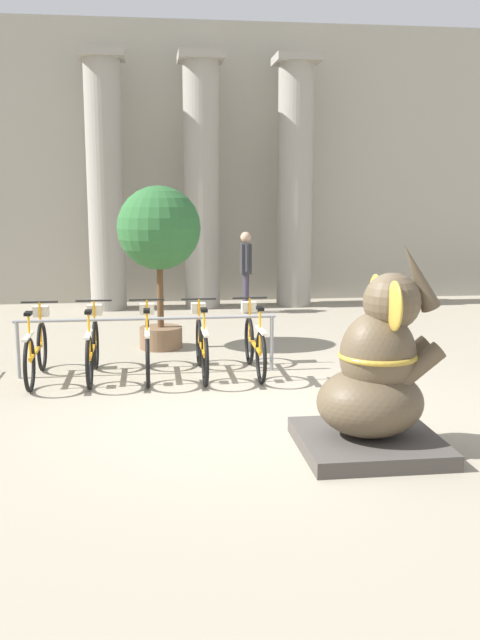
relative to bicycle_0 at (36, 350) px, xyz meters
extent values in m
plane|color=#9E937F|center=(2.58, -1.83, -0.40)|extent=(60.00, 60.00, 0.00)
cube|color=#A39E8E|center=(2.58, 6.77, 2.60)|extent=(20.00, 0.20, 6.00)
cylinder|color=gray|center=(0.62, 5.77, 2.10)|extent=(0.73, 0.73, 5.00)
cube|color=gray|center=(0.62, 5.77, 4.68)|extent=(0.92, 0.92, 0.16)
cylinder|color=gray|center=(2.58, 5.77, 2.10)|extent=(0.73, 0.73, 5.00)
cube|color=gray|center=(2.58, 5.77, 4.68)|extent=(0.92, 0.92, 0.16)
cylinder|color=gray|center=(4.55, 5.77, 2.10)|extent=(0.73, 0.73, 5.00)
cube|color=gray|center=(4.55, 5.77, 4.68)|extent=(0.92, 0.92, 0.16)
cylinder|color=gray|center=(-0.25, 0.12, -0.02)|extent=(0.05, 0.05, 0.75)
cylinder|color=gray|center=(3.09, 0.12, -0.02)|extent=(0.05, 0.05, 0.75)
cylinder|color=gray|center=(1.42, 0.12, 0.35)|extent=(3.44, 0.04, 0.04)
torus|color=black|center=(0.00, 0.49, -0.06)|extent=(0.05, 0.67, 0.67)
torus|color=black|center=(0.00, -0.57, -0.06)|extent=(0.05, 0.67, 0.67)
cube|color=orange|center=(0.00, -0.04, -0.01)|extent=(0.04, 0.96, 0.04)
cube|color=silver|center=(0.00, -0.57, 0.29)|extent=(0.06, 0.56, 0.03)
cylinder|color=orange|center=(0.00, -0.47, 0.23)|extent=(0.03, 0.03, 0.59)
cube|color=black|center=(0.00, -0.47, 0.55)|extent=(0.08, 0.18, 0.04)
cylinder|color=orange|center=(0.00, 0.45, 0.24)|extent=(0.03, 0.03, 0.61)
cylinder|color=black|center=(0.00, 0.45, 0.55)|extent=(0.48, 0.03, 0.03)
cube|color=silver|center=(0.00, 0.55, 0.41)|extent=(0.20, 0.16, 0.14)
torus|color=black|center=(0.71, 0.52, -0.06)|extent=(0.05, 0.67, 0.67)
torus|color=black|center=(0.71, -0.54, -0.06)|extent=(0.05, 0.67, 0.67)
cube|color=orange|center=(0.71, -0.01, -0.01)|extent=(0.04, 0.96, 0.04)
cube|color=silver|center=(0.71, -0.54, 0.29)|extent=(0.06, 0.56, 0.03)
cylinder|color=orange|center=(0.71, -0.44, 0.23)|extent=(0.03, 0.03, 0.59)
cube|color=black|center=(0.71, -0.44, 0.55)|extent=(0.08, 0.18, 0.04)
cylinder|color=orange|center=(0.71, 0.48, 0.24)|extent=(0.03, 0.03, 0.61)
cylinder|color=black|center=(0.71, 0.48, 0.55)|extent=(0.48, 0.03, 0.03)
cube|color=silver|center=(0.71, 0.58, 0.41)|extent=(0.20, 0.16, 0.14)
torus|color=black|center=(1.42, 0.52, -0.06)|extent=(0.05, 0.67, 0.67)
torus|color=black|center=(1.42, -0.54, -0.06)|extent=(0.05, 0.67, 0.67)
cube|color=orange|center=(1.42, -0.01, -0.01)|extent=(0.04, 0.96, 0.04)
cube|color=silver|center=(1.42, -0.54, 0.29)|extent=(0.06, 0.56, 0.03)
cylinder|color=orange|center=(1.42, -0.44, 0.23)|extent=(0.03, 0.03, 0.59)
cube|color=black|center=(1.42, -0.44, 0.55)|extent=(0.08, 0.18, 0.04)
cylinder|color=orange|center=(1.42, 0.48, 0.24)|extent=(0.03, 0.03, 0.61)
cylinder|color=black|center=(1.42, 0.48, 0.55)|extent=(0.48, 0.03, 0.03)
cube|color=silver|center=(1.42, 0.58, 0.41)|extent=(0.20, 0.16, 0.14)
torus|color=black|center=(2.13, 0.50, -0.06)|extent=(0.05, 0.67, 0.67)
torus|color=black|center=(2.13, -0.57, -0.06)|extent=(0.05, 0.67, 0.67)
cube|color=orange|center=(2.13, -0.04, -0.01)|extent=(0.04, 0.96, 0.04)
cube|color=silver|center=(2.13, -0.57, 0.29)|extent=(0.06, 0.56, 0.03)
cylinder|color=orange|center=(2.13, -0.47, 0.23)|extent=(0.03, 0.03, 0.59)
cube|color=black|center=(2.13, -0.47, 0.55)|extent=(0.08, 0.18, 0.04)
cylinder|color=orange|center=(2.13, 0.46, 0.24)|extent=(0.03, 0.03, 0.61)
cylinder|color=black|center=(2.13, 0.46, 0.55)|extent=(0.48, 0.03, 0.03)
cube|color=silver|center=(2.13, 0.56, 0.41)|extent=(0.20, 0.16, 0.14)
torus|color=black|center=(2.84, 0.52, -0.06)|extent=(0.05, 0.67, 0.67)
torus|color=black|center=(2.84, -0.54, -0.06)|extent=(0.05, 0.67, 0.67)
cube|color=orange|center=(2.84, -0.01, -0.01)|extent=(0.04, 0.96, 0.04)
cube|color=silver|center=(2.84, -0.54, 0.29)|extent=(0.06, 0.56, 0.03)
cylinder|color=orange|center=(2.84, -0.44, 0.23)|extent=(0.03, 0.03, 0.59)
cube|color=black|center=(2.84, -0.44, 0.55)|extent=(0.08, 0.18, 0.04)
cylinder|color=orange|center=(2.84, 0.48, 0.24)|extent=(0.03, 0.03, 0.61)
cylinder|color=black|center=(2.84, 0.48, 0.55)|extent=(0.48, 0.03, 0.03)
cube|color=silver|center=(2.84, 0.58, 0.41)|extent=(0.20, 0.16, 0.14)
cube|color=#4C4742|center=(3.46, -3.03, -0.33)|extent=(1.29, 1.29, 0.15)
ellipsoid|color=brown|center=(3.46, -3.03, 0.07)|extent=(1.00, 0.88, 0.64)
ellipsoid|color=brown|center=(3.52, -3.03, 0.51)|extent=(0.70, 0.64, 0.82)
sphere|color=brown|center=(3.64, -3.03, 1.01)|extent=(0.53, 0.53, 0.53)
ellipsoid|color=#B79333|center=(3.57, -2.76, 1.01)|extent=(0.08, 0.38, 0.45)
ellipsoid|color=#B79333|center=(3.57, -3.29, 1.01)|extent=(0.08, 0.38, 0.45)
cone|color=brown|center=(3.87, -3.03, 1.23)|extent=(0.45, 0.19, 0.66)
cylinder|color=brown|center=(3.84, -2.88, 0.42)|extent=(0.52, 0.18, 0.47)
cylinder|color=brown|center=(3.84, -3.18, 0.42)|extent=(0.52, 0.18, 0.47)
torus|color=#B79333|center=(3.52, -3.03, 0.51)|extent=(0.73, 0.73, 0.05)
cylinder|color=#383342|center=(3.39, 5.01, 0.00)|extent=(0.11, 0.11, 0.80)
cylinder|color=#383342|center=(3.39, 4.84, 0.00)|extent=(0.11, 0.11, 0.80)
cube|color=#333338|center=(3.39, 4.93, 0.70)|extent=(0.20, 0.32, 0.60)
sphere|color=tan|center=(3.39, 4.93, 1.12)|extent=(0.22, 0.22, 0.22)
cylinder|color=#333338|center=(3.39, 5.13, 0.73)|extent=(0.07, 0.07, 0.54)
cylinder|color=#333338|center=(3.39, 4.73, 0.73)|extent=(0.07, 0.07, 0.54)
cylinder|color=brown|center=(1.62, 1.74, -0.23)|extent=(0.66, 0.66, 0.33)
cylinder|color=brown|center=(1.62, 1.74, 0.45)|extent=(0.10, 0.10, 1.02)
sphere|color=#2D6633|center=(1.62, 1.74, 1.46)|extent=(1.27, 1.27, 1.27)
camera|label=1|loc=(1.45, -9.19, 1.97)|focal=40.00mm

